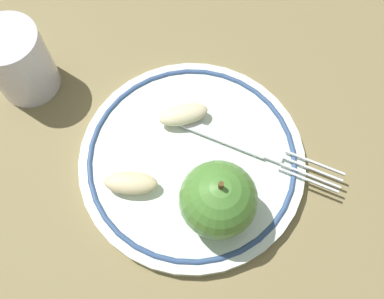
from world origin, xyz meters
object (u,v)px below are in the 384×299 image
at_px(plate, 192,160).
at_px(apple_slice_front, 183,114).
at_px(fork, 252,149).
at_px(apple_red_whole, 218,200).
at_px(drinking_glass, 19,62).
at_px(apple_slice_back, 131,183).

distance_m(plate, apple_slice_front, 0.05).
bearing_deg(apple_slice_front, plate, -92.25).
relative_size(apple_slice_front, fork, 0.30).
height_order(apple_red_whole, drinking_glass, apple_red_whole).
distance_m(apple_slice_front, drinking_glass, 0.19).
bearing_deg(plate, apple_red_whole, -59.33).
height_order(plate, apple_slice_back, apple_slice_back).
xyz_separation_m(plate, apple_slice_front, (-0.02, 0.05, 0.02)).
xyz_separation_m(apple_slice_front, fork, (0.08, -0.03, -0.01)).
bearing_deg(fork, plate, -149.17).
bearing_deg(plate, apple_slice_back, -144.67).
bearing_deg(drinking_glass, plate, -20.26).
xyz_separation_m(apple_red_whole, fork, (0.03, 0.07, -0.04)).
relative_size(plate, apple_red_whole, 2.91).
xyz_separation_m(apple_slice_back, drinking_glass, (-0.15, 0.12, 0.02)).
relative_size(apple_slice_front, apple_slice_back, 1.00).
height_order(apple_slice_front, apple_slice_back, same).
relative_size(plate, apple_slice_front, 4.43).
xyz_separation_m(apple_red_whole, apple_slice_back, (-0.09, 0.01, -0.03)).
distance_m(apple_slice_front, apple_slice_back, 0.10).
height_order(plate, apple_slice_front, apple_slice_front).
height_order(apple_red_whole, fork, apple_red_whole).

